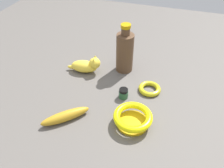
% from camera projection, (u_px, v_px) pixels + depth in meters
% --- Properties ---
extents(ground, '(2.00, 2.00, 0.00)m').
position_uv_depth(ground, '(112.00, 95.00, 0.93)').
color(ground, '#5B5651').
extents(bowl, '(0.14, 0.14, 0.05)m').
position_uv_depth(bowl, '(133.00, 118.00, 0.79)').
color(bowl, gold).
rests_on(bowl, ground).
extents(banana, '(0.16, 0.15, 0.04)m').
position_uv_depth(banana, '(65.00, 116.00, 0.81)').
color(banana, '#BC8C1F').
rests_on(banana, ground).
extents(cat_figurine, '(0.16, 0.07, 0.08)m').
position_uv_depth(cat_figurine, '(87.00, 65.00, 1.02)').
color(cat_figurine, yellow).
rests_on(cat_figurine, ground).
extents(nail_polish_jar, '(0.04, 0.04, 0.04)m').
position_uv_depth(nail_polish_jar, '(123.00, 93.00, 0.90)').
color(nail_polish_jar, '#275636').
rests_on(nail_polish_jar, ground).
extents(bangle, '(0.09, 0.09, 0.02)m').
position_uv_depth(bangle, '(150.00, 89.00, 0.94)').
color(bangle, gold).
rests_on(bangle, ground).
extents(bottle_tall, '(0.08, 0.08, 0.22)m').
position_uv_depth(bottle_tall, '(125.00, 52.00, 1.00)').
color(bottle_tall, brown).
rests_on(bottle_tall, ground).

